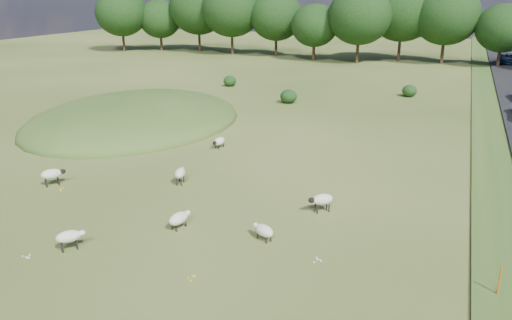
{
  "coord_description": "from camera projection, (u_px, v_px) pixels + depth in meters",
  "views": [
    {
      "loc": [
        12.3,
        -21.09,
        10.3
      ],
      "look_at": [
        2.0,
        4.0,
        1.0
      ],
      "focal_mm": 35.0,
      "sensor_mm": 36.0,
      "label": 1
    }
  ],
  "objects": [
    {
      "name": "sheep_3",
      "position": [
        69.0,
        237.0,
        20.62
      ],
      "size": [
        1.07,
        1.16,
        0.87
      ],
      "rotation": [
        0.0,
        0.0,
        0.86
      ],
      "color": "beige",
      "rests_on": "ground"
    },
    {
      "name": "sheep_1",
      "position": [
        264.0,
        230.0,
        21.51
      ],
      "size": [
        1.25,
        0.95,
        0.71
      ],
      "rotation": [
        0.0,
        0.0,
        2.65
      ],
      "color": "beige",
      "rests_on": "ground"
    },
    {
      "name": "sheep_0",
      "position": [
        52.0,
        174.0,
        27.42
      ],
      "size": [
        1.13,
        1.31,
        0.96
      ],
      "rotation": [
        0.0,
        0.0,
        0.93
      ],
      "color": "beige",
      "rests_on": "ground"
    },
    {
      "name": "shrubs",
      "position": [
        307.0,
        90.0,
        50.75
      ],
      "size": [
        20.69,
        9.0,
        1.31
      ],
      "color": "black",
      "rests_on": "ground"
    },
    {
      "name": "sheep_2",
      "position": [
        180.0,
        173.0,
        27.72
      ],
      "size": [
        0.81,
        1.28,
        0.88
      ],
      "rotation": [
        0.0,
        0.0,
        1.87
      ],
      "color": "beige",
      "rests_on": "ground"
    },
    {
      "name": "sheep_4",
      "position": [
        219.0,
        142.0,
        34.03
      ],
      "size": [
        0.68,
        1.29,
        0.72
      ],
      "rotation": [
        0.0,
        0.0,
        4.58
      ],
      "color": "beige",
      "rests_on": "ground"
    },
    {
      "name": "ground",
      "position": [
        304.0,
        113.0,
        43.72
      ],
      "size": [
        160.0,
        160.0,
        0.0
      ],
      "primitive_type": "plane",
      "color": "#314C17",
      "rests_on": "ground"
    },
    {
      "name": "sheep_6",
      "position": [
        179.0,
        218.0,
        22.58
      ],
      "size": [
        0.8,
        1.36,
        0.76
      ],
      "rotation": [
        0.0,
        0.0,
        1.35
      ],
      "color": "beige",
      "rests_on": "ground"
    },
    {
      "name": "sheep_5",
      "position": [
        322.0,
        200.0,
        24.14
      ],
      "size": [
        1.24,
        1.13,
        0.93
      ],
      "rotation": [
        0.0,
        0.0,
        3.83
      ],
      "color": "beige",
      "rests_on": "ground"
    },
    {
      "name": "mound",
      "position": [
        136.0,
        121.0,
        41.02
      ],
      "size": [
        16.0,
        20.0,
        4.0
      ],
      "primitive_type": "ellipsoid",
      "color": "#33561E",
      "rests_on": "ground"
    },
    {
      "name": "treeline",
      "position": [
        370.0,
        16.0,
        72.98
      ],
      "size": [
        96.28,
        14.66,
        11.7
      ],
      "color": "black",
      "rests_on": "ground"
    },
    {
      "name": "marker_post",
      "position": [
        499.0,
        282.0,
        17.46
      ],
      "size": [
        0.06,
        0.06,
        1.2
      ],
      "primitive_type": "cylinder",
      "color": "#D8590C",
      "rests_on": "ground"
    },
    {
      "name": "car_3",
      "position": [
        507.0,
        59.0,
        71.18
      ],
      "size": [
        2.23,
        4.83,
        1.34
      ],
      "primitive_type": "imported",
      "color": "navy",
      "rests_on": "road"
    }
  ]
}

